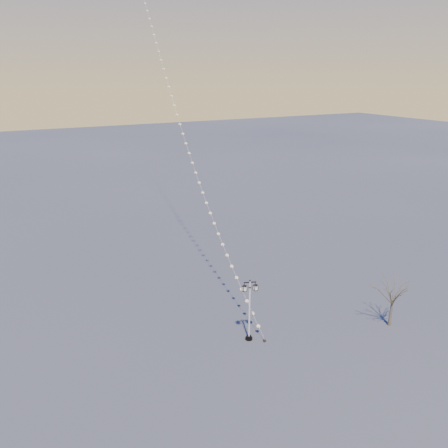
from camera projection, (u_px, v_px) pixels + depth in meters
ground at (296, 352)px, 32.58m from camera, size 300.00×300.00×0.00m
street_lamp at (249, 307)px, 33.22m from camera, size 1.19×0.68×4.87m
bare_tree at (393, 293)px, 35.07m from camera, size 2.46×2.46×4.08m
kite_train at (187, 120)px, 46.82m from camera, size 6.06×39.65×28.82m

